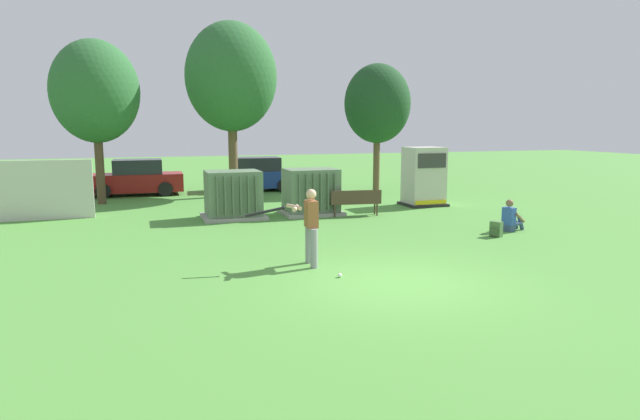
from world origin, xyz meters
The scene contains 15 objects.
ground_plane centered at (0.00, 0.00, 0.00)m, with size 96.00×96.00×0.00m, color #51933D.
fence_panel centered at (-8.74, 10.50, 1.00)m, with size 4.80×0.12×2.00m, color beige.
transformer_west centered at (-1.83, 8.82, 0.79)m, with size 2.10×1.70×1.62m.
transformer_mid_west centered at (0.93, 8.81, 0.79)m, with size 2.10×1.70×1.62m.
generator_enclosure centered at (5.81, 9.49, 1.14)m, with size 1.60×1.40×2.30m.
park_bench centered at (2.29, 7.92, 0.54)m, with size 1.83×0.61×0.92m.
batter centered at (-1.28, 1.92, 0.98)m, with size 1.61×0.72×1.74m.
sports_ball centered at (-0.96, 0.78, 0.04)m, with size 0.09×0.09×0.09m, color white.
seated_spectator centered at (5.69, 3.93, 0.38)m, with size 0.78×0.63×0.96m.
backpack centered at (4.74, 3.33, 0.21)m, with size 0.35×0.38×0.44m.
tree_left centered at (-6.32, 13.99, 4.44)m, with size 3.39×3.39×6.47m.
tree_center_left centered at (-0.83, 14.76, 5.21)m, with size 3.97×3.97×7.59m.
tree_center_right centered at (6.16, 14.79, 4.16)m, with size 3.17×3.17×6.06m.
parked_car_leftmost centered at (-5.00, 16.49, 0.75)m, with size 4.23×1.98×1.62m.
parked_car_left_of_center centered at (0.51, 16.45, 0.75)m, with size 4.33×2.18×1.62m.
Camera 1 is at (-4.82, -9.54, 3.13)m, focal length 30.62 mm.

